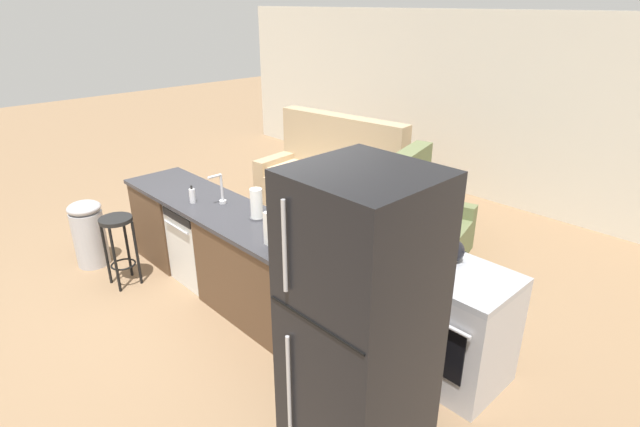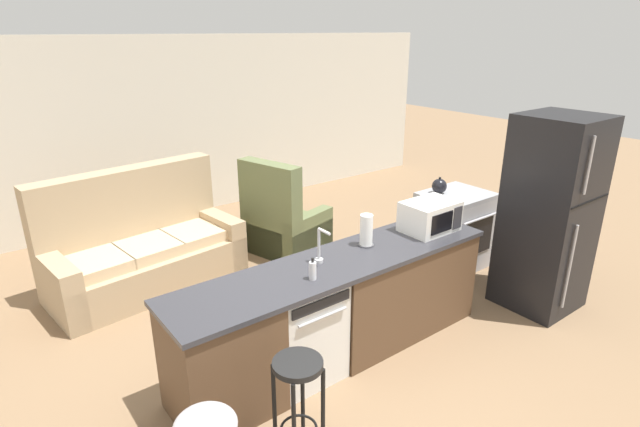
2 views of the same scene
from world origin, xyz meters
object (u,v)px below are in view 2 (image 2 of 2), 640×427
at_px(paper_towel_roll, 366,231).
at_px(couch, 142,250).
at_px(bar_stool, 298,389).
at_px(refrigerator, 549,214).
at_px(dishwasher, 299,328).
at_px(soap_bottle, 313,270).
at_px(kettle, 439,186).
at_px(microwave, 430,216).
at_px(stove_range, 454,230).
at_px(armchair, 282,226).

relative_size(paper_towel_roll, couch, 0.13).
bearing_deg(bar_stool, refrigerator, 2.65).
height_order(dishwasher, soap_bottle, soap_bottle).
xyz_separation_m(soap_bottle, kettle, (2.39, 0.80, 0.01)).
bearing_deg(paper_towel_roll, dishwasher, -173.05).
height_order(refrigerator, microwave, refrigerator).
bearing_deg(stove_range, bar_stool, -158.12).
height_order(refrigerator, bar_stool, refrigerator).
distance_m(stove_range, paper_towel_roll, 1.96).
distance_m(paper_towel_roll, kettle, 1.75).
bearing_deg(stove_range, paper_towel_roll, -166.01).
bearing_deg(stove_range, dishwasher, -168.09).
height_order(microwave, bar_stool, microwave).
bearing_deg(microwave, paper_towel_roll, 172.17).
xyz_separation_m(refrigerator, couch, (-3.08, 2.87, -0.57)).
height_order(couch, armchair, couch).
bearing_deg(bar_stool, armchair, 58.67).
bearing_deg(refrigerator, microwave, 153.82).
bearing_deg(dishwasher, microwave, -0.05).
xyz_separation_m(microwave, soap_bottle, (-1.44, -0.12, -0.07)).
relative_size(refrigerator, kettle, 9.43).
distance_m(dishwasher, bar_stool, 0.86).
relative_size(bar_stool, armchair, 0.62).
relative_size(refrigerator, armchair, 1.61).
height_order(dishwasher, armchair, armchair).
xyz_separation_m(stove_range, bar_stool, (-3.09, -1.24, 0.08)).
xyz_separation_m(refrigerator, kettle, (-0.17, 1.23, 0.02)).
distance_m(microwave, couch, 3.10).
bearing_deg(armchair, soap_bottle, -117.59).
xyz_separation_m(microwave, bar_stool, (-1.98, -0.69, -0.50)).
distance_m(refrigerator, kettle, 1.24).
distance_m(soap_bottle, armchair, 2.58).
height_order(paper_towel_roll, kettle, paper_towel_roll).
height_order(stove_range, armchair, armchair).
bearing_deg(bar_stool, microwave, 19.29).
bearing_deg(refrigerator, couch, 137.01).
xyz_separation_m(paper_towel_roll, armchair, (0.42, 2.00, -0.69)).
relative_size(dishwasher, bar_stool, 1.14).
xyz_separation_m(refrigerator, armchair, (-1.40, 2.64, -0.62)).
bearing_deg(soap_bottle, stove_range, 14.78).
height_order(paper_towel_roll, soap_bottle, paper_towel_roll).
bearing_deg(soap_bottle, kettle, 18.61).
height_order(microwave, couch, couch).
height_order(paper_towel_roll, bar_stool, paper_towel_roll).
bearing_deg(kettle, couch, 150.62).
xyz_separation_m(microwave, couch, (-1.96, 2.32, -0.65)).
height_order(stove_range, paper_towel_roll, paper_towel_roll).
bearing_deg(couch, armchair, -7.60).
bearing_deg(bar_stool, soap_bottle, 46.60).
height_order(kettle, bar_stool, kettle).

